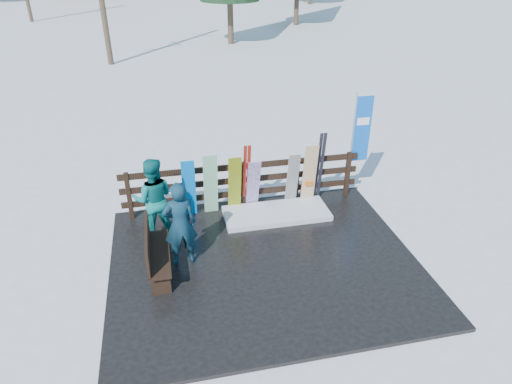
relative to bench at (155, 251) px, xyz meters
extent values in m
plane|color=white|center=(2.09, -0.06, -0.60)|extent=(700.00, 700.00, 0.00)
cube|color=black|center=(2.09, -0.06, -0.56)|extent=(6.00, 5.00, 0.08)
cube|color=black|center=(-0.51, 2.14, 0.06)|extent=(0.10, 0.10, 1.15)
cube|color=black|center=(0.79, 2.14, 0.06)|extent=(0.10, 0.10, 1.15)
cube|color=black|center=(2.09, 2.14, 0.06)|extent=(0.10, 0.10, 1.15)
cube|color=black|center=(3.39, 2.14, 0.06)|extent=(0.10, 0.10, 1.15)
cube|color=black|center=(4.69, 2.14, 0.06)|extent=(0.10, 0.10, 1.15)
cube|color=black|center=(2.09, 2.14, -0.17)|extent=(5.60, 0.05, 0.14)
cube|color=black|center=(2.09, 2.14, 0.18)|extent=(5.60, 0.05, 0.14)
cube|color=black|center=(2.09, 2.14, 0.53)|extent=(5.60, 0.05, 0.14)
cube|color=white|center=(2.75, 1.54, -0.46)|extent=(2.41, 1.00, 0.12)
cube|color=black|center=(0.07, 0.00, -0.07)|extent=(0.40, 1.50, 0.06)
cube|color=black|center=(0.07, -0.60, -0.29)|extent=(0.34, 0.06, 0.45)
cube|color=black|center=(0.07, 0.60, -0.29)|extent=(0.34, 0.06, 0.45)
cube|color=black|center=(-0.11, 0.00, 0.20)|extent=(0.05, 1.50, 0.50)
cube|color=#0382F3|center=(0.82, 1.92, 0.22)|extent=(0.29, 0.25, 1.46)
cube|color=white|center=(1.31, 1.92, 0.26)|extent=(0.32, 0.30, 1.56)
cube|color=#EAFF11|center=(1.85, 1.92, 0.21)|extent=(0.30, 0.31, 1.45)
cube|color=white|center=(2.28, 1.92, 0.15)|extent=(0.29, 0.42, 1.33)
cube|color=black|center=(3.22, 1.92, 0.17)|extent=(0.27, 0.28, 1.38)
cube|color=silver|center=(3.63, 1.92, 0.26)|extent=(0.32, 0.22, 1.55)
cube|color=#A02113|center=(2.10, 1.99, 0.33)|extent=(0.07, 0.35, 1.69)
cube|color=#A02113|center=(2.19, 1.99, 0.33)|extent=(0.07, 0.35, 1.69)
cube|color=black|center=(3.85, 1.99, 0.39)|extent=(0.08, 0.25, 1.81)
cube|color=black|center=(3.94, 1.99, 0.39)|extent=(0.08, 0.25, 1.81)
cylinder|color=silver|center=(4.74, 2.19, 0.78)|extent=(0.04, 0.04, 2.60)
cube|color=blue|center=(4.96, 2.19, 1.18)|extent=(0.42, 0.02, 1.60)
imported|color=#114450|center=(0.52, 0.26, 0.37)|extent=(0.69, 0.49, 1.76)
imported|color=#0D6E6D|center=(0.05, 1.32, 0.39)|extent=(0.92, 0.74, 1.80)
camera|label=1|loc=(0.39, -7.13, 5.08)|focal=32.00mm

